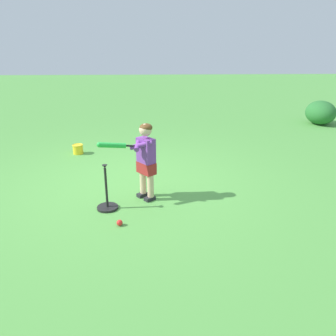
{
  "coord_description": "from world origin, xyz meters",
  "views": [
    {
      "loc": [
        4.86,
        0.41,
        2.06
      ],
      "look_at": [
        0.56,
        0.6,
        0.45
      ],
      "focal_mm": 35.41,
      "sensor_mm": 36.0,
      "label": 1
    }
  ],
  "objects_px": {
    "batting_tee": "(107,201)",
    "toy_bucket": "(78,149)",
    "child_batter": "(144,155)",
    "play_ball_far_left": "(120,223)"
  },
  "relations": [
    {
      "from": "batting_tee",
      "to": "toy_bucket",
      "type": "bearing_deg",
      "value": -159.81
    },
    {
      "from": "child_batter",
      "to": "batting_tee",
      "type": "distance_m",
      "value": 0.79
    },
    {
      "from": "batting_tee",
      "to": "toy_bucket",
      "type": "distance_m",
      "value": 2.57
    },
    {
      "from": "play_ball_far_left",
      "to": "batting_tee",
      "type": "bearing_deg",
      "value": -156.0
    },
    {
      "from": "child_batter",
      "to": "batting_tee",
      "type": "xyz_separation_m",
      "value": [
        0.29,
        -0.49,
        -0.55
      ]
    },
    {
      "from": "child_batter",
      "to": "play_ball_far_left",
      "type": "height_order",
      "value": "child_batter"
    },
    {
      "from": "play_ball_far_left",
      "to": "child_batter",
      "type": "bearing_deg",
      "value": 158.55
    },
    {
      "from": "child_batter",
      "to": "toy_bucket",
      "type": "distance_m",
      "value": 2.59
    },
    {
      "from": "play_ball_far_left",
      "to": "toy_bucket",
      "type": "relative_size",
      "value": 0.34
    },
    {
      "from": "play_ball_far_left",
      "to": "batting_tee",
      "type": "relative_size",
      "value": 0.12
    }
  ]
}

